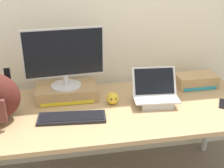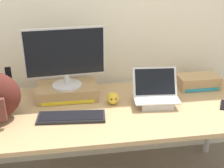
{
  "view_description": "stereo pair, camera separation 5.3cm",
  "coord_description": "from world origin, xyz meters",
  "px_view_note": "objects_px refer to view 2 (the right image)",
  "views": [
    {
      "loc": [
        -0.33,
        -1.75,
        1.7
      ],
      "look_at": [
        0.0,
        0.0,
        0.92
      ],
      "focal_mm": 46.56,
      "sensor_mm": 36.0,
      "label": 1
    },
    {
      "loc": [
        -0.27,
        -1.76,
        1.7
      ],
      "look_at": [
        0.0,
        0.0,
        0.92
      ],
      "focal_mm": 46.56,
      "sensor_mm": 36.0,
      "label": 2
    }
  ],
  "objects_px": {
    "external_keyboard": "(71,117)",
    "toner_box_cyan": "(198,82)",
    "toner_box_yellow": "(68,91)",
    "desktop_monitor": "(65,57)",
    "open_laptop": "(155,97)",
    "plush_toy": "(113,98)"
  },
  "relations": [
    {
      "from": "external_keyboard",
      "to": "toner_box_cyan",
      "type": "xyz_separation_m",
      "value": [
        1.01,
        0.34,
        0.04
      ]
    },
    {
      "from": "toner_box_yellow",
      "to": "toner_box_cyan",
      "type": "height_order",
      "value": "toner_box_cyan"
    },
    {
      "from": "desktop_monitor",
      "to": "open_laptop",
      "type": "height_order",
      "value": "desktop_monitor"
    },
    {
      "from": "toner_box_yellow",
      "to": "plush_toy",
      "type": "xyz_separation_m",
      "value": [
        0.31,
        -0.16,
        -0.0
      ]
    },
    {
      "from": "plush_toy",
      "to": "toner_box_cyan",
      "type": "xyz_separation_m",
      "value": [
        0.71,
        0.18,
        0.01
      ]
    },
    {
      "from": "open_laptop",
      "to": "plush_toy",
      "type": "relative_size",
      "value": 3.72
    },
    {
      "from": "plush_toy",
      "to": "toner_box_cyan",
      "type": "bearing_deg",
      "value": 14.07
    },
    {
      "from": "open_laptop",
      "to": "external_keyboard",
      "type": "height_order",
      "value": "open_laptop"
    },
    {
      "from": "plush_toy",
      "to": "desktop_monitor",
      "type": "bearing_deg",
      "value": 153.46
    },
    {
      "from": "toner_box_yellow",
      "to": "external_keyboard",
      "type": "relative_size",
      "value": 0.98
    },
    {
      "from": "toner_box_yellow",
      "to": "open_laptop",
      "type": "distance_m",
      "value": 0.65
    },
    {
      "from": "desktop_monitor",
      "to": "toner_box_cyan",
      "type": "xyz_separation_m",
      "value": [
        1.03,
        0.02,
        -0.27
      ]
    },
    {
      "from": "desktop_monitor",
      "to": "plush_toy",
      "type": "bearing_deg",
      "value": -31.01
    },
    {
      "from": "plush_toy",
      "to": "toner_box_yellow",
      "type": "bearing_deg",
      "value": 153.3
    },
    {
      "from": "toner_box_yellow",
      "to": "plush_toy",
      "type": "height_order",
      "value": "toner_box_yellow"
    },
    {
      "from": "toner_box_yellow",
      "to": "desktop_monitor",
      "type": "height_order",
      "value": "desktop_monitor"
    },
    {
      "from": "desktop_monitor",
      "to": "open_laptop",
      "type": "distance_m",
      "value": 0.7
    },
    {
      "from": "desktop_monitor",
      "to": "plush_toy",
      "type": "relative_size",
      "value": 6.46
    },
    {
      "from": "open_laptop",
      "to": "toner_box_cyan",
      "type": "height_order",
      "value": "open_laptop"
    },
    {
      "from": "toner_box_yellow",
      "to": "open_laptop",
      "type": "height_order",
      "value": "open_laptop"
    },
    {
      "from": "plush_toy",
      "to": "toner_box_cyan",
      "type": "distance_m",
      "value": 0.73
    },
    {
      "from": "desktop_monitor",
      "to": "toner_box_cyan",
      "type": "height_order",
      "value": "desktop_monitor"
    }
  ]
}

